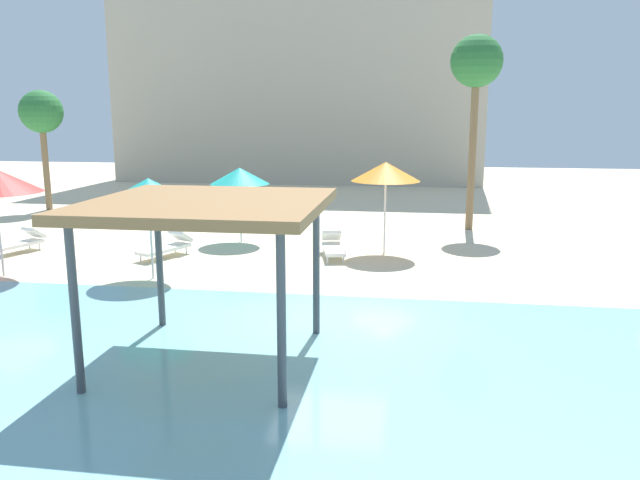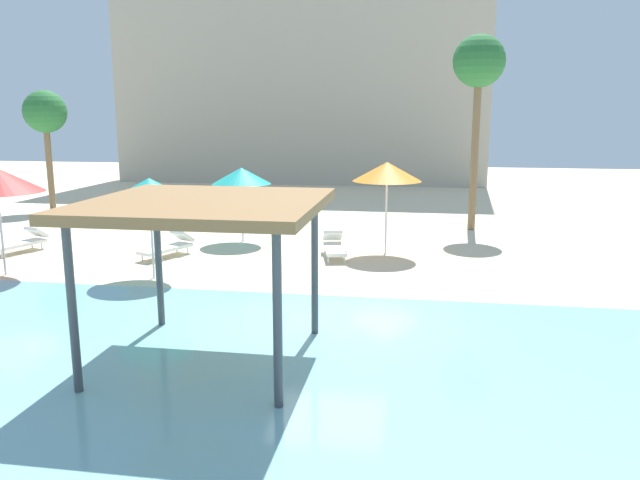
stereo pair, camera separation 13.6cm
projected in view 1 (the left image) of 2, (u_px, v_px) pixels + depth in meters
The scene contains 12 objects.
ground_plane at pixel (330, 317), 13.62m from camera, with size 80.00×80.00×0.00m, color beige.
lagoon_water at pixel (278, 437), 8.53m from camera, with size 44.00×13.50×0.04m, color #7AB7C1.
shade_pavilion at pixel (208, 211), 10.66m from camera, with size 3.95×3.95×2.93m.
beach_umbrella_teal_1 at pixel (240, 176), 21.18m from camera, with size 2.02×2.02×2.56m.
beach_umbrella_teal_3 at pixel (148, 189), 16.35m from camera, with size 2.06×2.06×2.70m.
beach_umbrella_orange_4 at pixel (386, 172), 19.32m from camera, with size 2.14×2.14×2.89m.
lounge_chair_1 at pixel (19, 242), 19.87m from camera, with size 1.18×1.99×0.74m.
lounge_chair_3 at pixel (333, 246), 19.34m from camera, with size 1.00×1.98×0.74m.
lounge_chair_4 at pixel (168, 246), 19.31m from camera, with size 1.30×1.98×0.74m.
palm_tree_0 at pixel (476, 67), 22.71m from camera, with size 1.90×1.90×7.18m.
palm_tree_1 at pixel (41, 114), 27.92m from camera, with size 1.90×1.90×5.39m.
hotel_block_0 at pixel (305, 53), 42.01m from camera, with size 23.23×10.17×16.66m, color #B2A893.
Camera 1 is at (1.75, -12.89, 4.37)m, focal length 35.04 mm.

